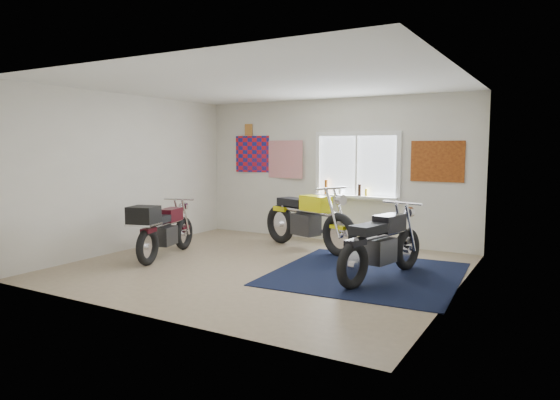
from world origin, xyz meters
The scene contains 10 objects.
ground centered at (0.00, 0.00, 0.00)m, with size 5.50×5.50×0.00m, color #9E896B.
room_shell centered at (0.00, 0.00, 1.64)m, with size 5.50×5.50×5.50m.
navy_rug centered at (1.49, 0.37, 0.01)m, with size 2.50×2.60×0.01m, color black.
window_assembly centered at (0.50, 2.47, 1.37)m, with size 1.66×0.17×1.26m.
oil_bottles centered at (0.24, 2.40, 1.01)m, with size 0.86×0.07×0.28m.
flag_display centered at (-1.90, 2.48, 2.15)m, with size 1.60×0.10×1.17m.
triumph_poster centered at (1.95, 2.48, 1.55)m, with size 0.90×0.03×0.70m, color #A54C14.
yellow_triumph centered at (-0.03, 1.51, 0.50)m, with size 2.16×0.99×1.14m.
black_chrome_bike centered at (1.75, 0.23, 0.45)m, with size 0.70×1.97×1.02m.
maroon_tourer centered at (-1.71, -0.33, 0.48)m, with size 0.81×1.81×0.92m.
Camera 1 is at (3.88, -6.23, 1.78)m, focal length 32.00 mm.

